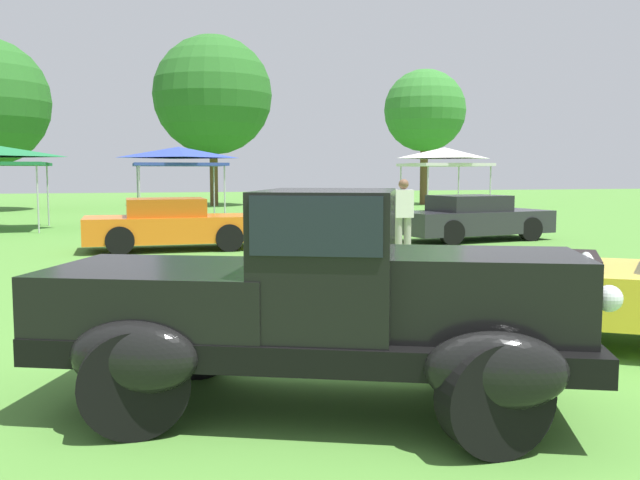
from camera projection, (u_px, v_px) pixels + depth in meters
name	position (u px, v px, depth m)	size (l,w,h in m)	color
ground_plane	(366.00, 398.00, 5.64)	(120.00, 120.00, 0.00)	#4C8433
feature_pickup_truck	(319.00, 300.00, 5.30)	(4.32, 3.00, 1.70)	black
neighbor_convertible	(637.00, 292.00, 7.28)	(4.49, 3.81, 1.40)	yellow
show_car_orange	(172.00, 225.00, 16.43)	(4.07, 1.73, 1.22)	orange
show_car_charcoal	(473.00, 218.00, 18.65)	(4.44, 2.31, 1.22)	#28282D
spectator_by_row	(403.00, 215.00, 14.96)	(0.42, 0.27, 1.69)	#9E998E
canopy_tent_center_field	(179.00, 155.00, 23.78)	(3.04, 3.04, 2.71)	#B7B7BC
canopy_tent_right_field	(445.00, 156.00, 24.54)	(2.61, 2.61, 2.71)	#B7B7BC
treeline_mid_left	(213.00, 95.00, 37.55)	(6.42, 6.42, 9.21)	brown
treeline_center	(425.00, 111.00, 39.15)	(4.61, 4.61, 7.62)	brown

